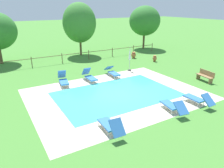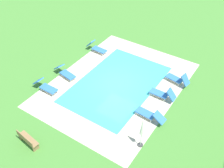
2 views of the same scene
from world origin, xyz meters
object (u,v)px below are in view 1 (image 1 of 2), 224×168
Objects in this scene: terracotta_urn_near_fence at (155,58)px; patio_umbrella_closed_row_west at (130,55)px; terracotta_urn_by_tree at (134,55)px; tree_west_mid at (79,23)px; sun_lounger_north_end at (198,99)px; sun_lounger_south_near_corner at (90,76)px; sun_lounger_north_mid at (111,125)px; sun_lounger_south_mid at (173,106)px; wooden_bench_lawn_side at (205,76)px; sun_lounger_north_far at (112,72)px; tree_centre at (145,21)px; sun_lounger_north_near_steps at (63,80)px.

patio_umbrella_closed_row_west is at bearing -161.95° from terracotta_urn_near_fence.
tree_west_mid is (-4.59, 4.61, 3.44)m from terracotta_urn_by_tree.
sun_lounger_north_end reaches higher than terracotta_urn_by_tree.
terracotta_urn_by_tree is (7.68, 4.58, -0.02)m from sun_lounger_south_near_corner.
terracotta_urn_near_fence is 9.67m from tree_west_mid.
terracotta_urn_near_fence is at bearing 13.65° from sun_lounger_south_near_corner.
sun_lounger_north_mid is 0.93× the size of sun_lounger_south_mid.
wooden_bench_lawn_side is at bearing 31.94° from sun_lounger_north_end.
tree_centre is (10.18, 8.56, 3.38)m from sun_lounger_north_far.
terracotta_urn_near_fence is at bearing 40.48° from sun_lounger_north_mid.
sun_lounger_north_near_steps is 0.31× the size of tree_west_mid.
sun_lounger_north_mid is 6.15m from sun_lounger_north_end.
sun_lounger_south_mid is 6.58m from wooden_bench_lawn_side.
sun_lounger_south_mid is at bearing 0.22° from sun_lounger_north_mid.
sun_lounger_south_near_corner is at bearing 149.05° from wooden_bench_lawn_side.
sun_lounger_south_mid is at bearing -75.62° from sun_lounger_south_near_corner.
sun_lounger_north_far is 0.34× the size of tree_west_mid.
terracotta_urn_by_tree is at bearing 112.45° from terracotta_urn_near_fence.
tree_west_mid is (-0.79, 16.50, 3.44)m from sun_lounger_north_end.
sun_lounger_north_near_steps is at bearing 153.59° from wooden_bench_lawn_side.
terracotta_urn_by_tree is at bearing -45.10° from tree_west_mid.
wooden_bench_lawn_side is 2.23× the size of terracotta_urn_by_tree.
sun_lounger_north_mid is 2.96× the size of terracotta_urn_near_fence.
sun_lounger_north_mid is 10.43m from patio_umbrella_closed_row_west.
patio_umbrella_closed_row_west is at bearing 50.07° from sun_lounger_north_mid.
patio_umbrella_closed_row_west is (2.18, 0.57, 1.10)m from sun_lounger_north_far.
patio_umbrella_closed_row_west is at bearing 14.70° from sun_lounger_north_far.
sun_lounger_south_near_corner reaches higher than sun_lounger_north_end.
sun_lounger_north_mid is 21.92m from tree_centre.
sun_lounger_north_mid is (-0.16, -7.47, -0.01)m from sun_lounger_north_near_steps.
sun_lounger_north_mid is at bearing 179.41° from sun_lounger_north_end.
terracotta_urn_near_fence is at bearing -67.55° from terracotta_urn_by_tree.
sun_lounger_north_mid is 1.03× the size of sun_lounger_south_near_corner.
sun_lounger_north_near_steps reaches higher than terracotta_urn_by_tree.
sun_lounger_south_mid is 0.34× the size of tree_west_mid.
sun_lounger_south_near_corner is 8.95m from terracotta_urn_near_fence.
terracotta_urn_near_fence is 0.11× the size of tree_centre.
terracotta_urn_near_fence is (8.70, 2.11, -0.04)m from sun_lounger_south_near_corner.
sun_lounger_north_far is 7.04m from terracotta_urn_by_tree.
tree_west_mid is 9.32m from tree_centre.
tree_centre is (10.54, 15.93, 3.37)m from sun_lounger_south_mid.
sun_lounger_north_near_steps is at bearing 178.84° from sun_lounger_north_far.
tree_west_mid is at bearing 177.02° from tree_centre.
sun_lounger_north_near_steps is 4.32m from sun_lounger_north_far.
sun_lounger_north_far is 3.18× the size of terracotta_urn_near_fence.
wooden_bench_lawn_side reaches higher than terracotta_urn_near_fence.
sun_lounger_north_end is 0.87× the size of patio_umbrella_closed_row_west.
terracotta_urn_by_tree is (-0.27, 9.35, -0.09)m from wooden_bench_lawn_side.
sun_lounger_north_far is 0.91× the size of patio_umbrella_closed_row_west.
sun_lounger_south_mid is at bearing -123.48° from tree_centre.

